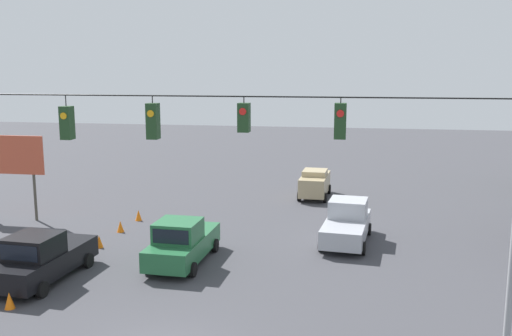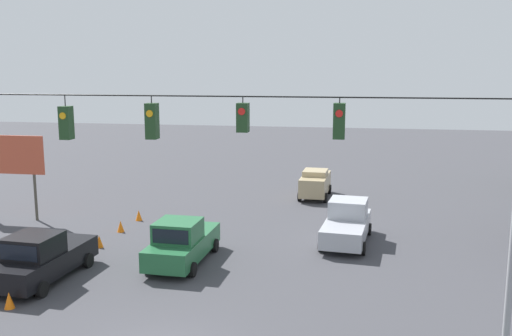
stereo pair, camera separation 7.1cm
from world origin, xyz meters
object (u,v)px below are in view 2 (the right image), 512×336
(traffic_cone_second, at_px, (42,278))
(traffic_cone_farthest, at_px, (139,215))
(traffic_cone_fifth, at_px, (121,226))
(roadside_billboard, at_px, (8,159))
(traffic_cone_nearest, at_px, (9,300))
(traffic_cone_fourth, at_px, (99,241))
(pickup_truck_black_parked_shoulder, at_px, (42,258))
(pickup_truck_silver_oncoming_far, at_px, (347,223))
(sedan_tan_oncoming_deep, at_px, (315,183))
(traffic_cone_third, at_px, (74,257))
(pickup_truck_green_withflow_mid, at_px, (182,242))
(overhead_signal_span, at_px, (152,176))

(traffic_cone_second, relative_size, traffic_cone_farthest, 1.00)
(traffic_cone_fifth, bearing_deg, roadside_billboard, -11.16)
(traffic_cone_nearest, xyz_separation_m, traffic_cone_fourth, (-0.10, -7.40, 0.00))
(traffic_cone_farthest, relative_size, roadside_billboard, 0.13)
(pickup_truck_black_parked_shoulder, xyz_separation_m, roadside_billboard, (7.03, -8.78, 2.61))
(pickup_truck_silver_oncoming_far, relative_size, roadside_billboard, 1.09)
(traffic_cone_fifth, relative_size, roadside_billboard, 0.13)
(traffic_cone_second, bearing_deg, pickup_truck_black_parked_shoulder, -63.46)
(traffic_cone_farthest, height_order, roadside_billboard, roadside_billboard)
(traffic_cone_fourth, bearing_deg, sedan_tan_oncoming_deep, -126.90)
(traffic_cone_third, relative_size, roadside_billboard, 0.13)
(traffic_cone_nearest, relative_size, traffic_cone_third, 1.00)
(pickup_truck_black_parked_shoulder, distance_m, traffic_cone_farthest, 9.76)
(traffic_cone_nearest, relative_size, traffic_cone_fifth, 1.00)
(sedan_tan_oncoming_deep, xyz_separation_m, traffic_cone_farthest, (9.71, 7.86, -0.68))
(pickup_truck_green_withflow_mid, distance_m, traffic_cone_second, 6.10)
(traffic_cone_third, relative_size, traffic_cone_farthest, 1.00)
(traffic_cone_second, relative_size, traffic_cone_third, 1.00)
(overhead_signal_span, height_order, pickup_truck_black_parked_shoulder, overhead_signal_span)
(overhead_signal_span, distance_m, roadside_billboard, 19.88)
(traffic_cone_fifth, relative_size, traffic_cone_farthest, 1.00)
(traffic_cone_third, relative_size, traffic_cone_fifth, 1.00)
(overhead_signal_span, distance_m, sedan_tan_oncoming_deep, 23.55)
(pickup_truck_green_withflow_mid, distance_m, roadside_billboard, 13.67)
(pickup_truck_silver_oncoming_far, distance_m, traffic_cone_fifth, 12.15)
(traffic_cone_second, xyz_separation_m, traffic_cone_farthest, (-0.16, -10.27, 0.00))
(pickup_truck_silver_oncoming_far, distance_m, roadside_billboard, 19.70)
(traffic_cone_nearest, xyz_separation_m, traffic_cone_second, (0.01, -2.27, 0.00))
(pickup_truck_green_withflow_mid, height_order, traffic_cone_third, pickup_truck_green_withflow_mid)
(roadside_billboard, bearing_deg, traffic_cone_farthest, -172.72)
(traffic_cone_third, bearing_deg, pickup_truck_silver_oncoming_far, -155.80)
(sedan_tan_oncoming_deep, height_order, traffic_cone_farthest, sedan_tan_oncoming_deep)
(pickup_truck_green_withflow_mid, xyz_separation_m, traffic_cone_farthest, (4.69, -6.64, -0.66))
(traffic_cone_nearest, bearing_deg, sedan_tan_oncoming_deep, -115.79)
(traffic_cone_nearest, bearing_deg, pickup_truck_black_parked_shoulder, -84.25)
(sedan_tan_oncoming_deep, distance_m, pickup_truck_silver_oncoming_far, 10.23)
(traffic_cone_fourth, distance_m, traffic_cone_farthest, 5.15)
(traffic_cone_third, height_order, roadside_billboard, roadside_billboard)
(overhead_signal_span, xyz_separation_m, traffic_cone_nearest, (6.62, -2.44, -5.37))
(sedan_tan_oncoming_deep, height_order, traffic_cone_nearest, sedan_tan_oncoming_deep)
(traffic_cone_nearest, relative_size, traffic_cone_second, 1.00)
(traffic_cone_second, bearing_deg, overhead_signal_span, 144.58)
(pickup_truck_silver_oncoming_far, height_order, traffic_cone_nearest, pickup_truck_silver_oncoming_far)
(pickup_truck_green_withflow_mid, xyz_separation_m, roadside_billboard, (12.15, -5.69, 2.61))
(pickup_truck_silver_oncoming_far, height_order, traffic_cone_fifth, pickup_truck_silver_oncoming_far)
(pickup_truck_black_parked_shoulder, xyz_separation_m, pickup_truck_silver_oncoming_far, (-12.46, -7.63, -0.00))
(overhead_signal_span, xyz_separation_m, roadside_billboard, (13.93, -14.03, -2.10))
(traffic_cone_fifth, xyz_separation_m, roadside_billboard, (7.36, -1.45, 3.27))
(traffic_cone_third, distance_m, roadside_billboard, 10.39)
(pickup_truck_green_withflow_mid, distance_m, traffic_cone_nearest, 7.66)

